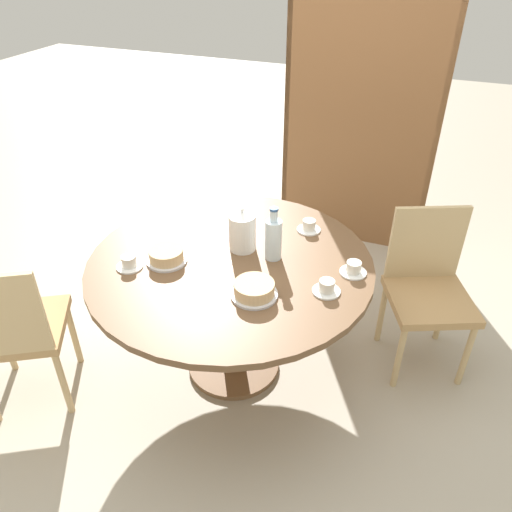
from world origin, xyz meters
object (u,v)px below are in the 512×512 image
object	(u,v)px
chair_b	(428,287)
coffee_pot	(242,231)
bookshelf	(362,119)
cup_b	(353,269)
cup_d	(129,263)
cake_second	(166,256)
water_bottle	(273,238)
cup_a	(327,287)
chair_a	(16,330)
cup_c	(309,226)
cake_main	(254,290)

from	to	relation	value
chair_b	coffee_pot	xyz separation A→B (m)	(-0.92, -0.36, 0.35)
bookshelf	cup_b	world-z (taller)	bookshelf
coffee_pot	cup_d	world-z (taller)	coffee_pot
cake_second	cup_b	bearing A→B (deg)	15.10
water_bottle	cup_b	xyz separation A→B (m)	(0.40, 0.01, -0.09)
cup_a	bookshelf	bearing A→B (deg)	97.06
cake_second	chair_b	bearing A→B (deg)	26.15
water_bottle	cup_a	xyz separation A→B (m)	(0.32, -0.17, -0.09)
chair_a	cup_a	size ratio (longest dim) A/B	6.99
cake_second	cup_c	size ratio (longest dim) A/B	1.55
cup_a	cup_b	distance (m)	0.20
chair_a	cup_d	xyz separation A→B (m)	(0.45, 0.36, 0.27)
chair_b	cup_a	distance (m)	0.75
cake_main	cup_d	xyz separation A→B (m)	(-0.64, -0.01, -0.01)
coffee_pot	cup_a	world-z (taller)	coffee_pot
coffee_pot	cake_main	distance (m)	0.40
cup_a	cup_d	xyz separation A→B (m)	(-0.93, -0.15, 0.00)
cup_d	cup_c	bearing A→B (deg)	42.39
cake_main	cup_c	distance (m)	0.64
chair_a	cup_c	world-z (taller)	chair_a
water_bottle	cup_a	distance (m)	0.37
cake_main	cake_second	size ratio (longest dim) A/B	1.06
cake_second	bookshelf	bearing A→B (deg)	72.88
cup_b	cup_d	world-z (taller)	same
chair_b	cup_d	size ratio (longest dim) A/B	6.99
coffee_pot	cup_c	world-z (taller)	coffee_pot
chair_a	cup_c	distance (m)	1.55
cake_second	cup_a	bearing A→B (deg)	3.47
cup_b	bookshelf	bearing A→B (deg)	100.69
cup_a	cup_c	world-z (taller)	same
chair_b	cake_second	xyz separation A→B (m)	(-1.22, -0.60, 0.28)
cup_d	bookshelf	bearing A→B (deg)	69.96
chair_a	cake_main	distance (m)	1.18
coffee_pot	water_bottle	xyz separation A→B (m)	(0.17, -0.02, 0.01)
water_bottle	bookshelf	bearing A→B (deg)	86.65
chair_b	coffee_pot	world-z (taller)	coffee_pot
cup_c	cup_b	bearing A→B (deg)	-44.71
cake_second	cup_c	world-z (taller)	cake_second
water_bottle	cake_second	distance (m)	0.53
cup_a	chair_b	bearing A→B (deg)	51.79
water_bottle	cup_a	bearing A→B (deg)	-28.78
chair_a	cup_b	world-z (taller)	chair_a
cake_second	cup_b	world-z (taller)	cake_second
chair_b	cake_main	xyz separation A→B (m)	(-0.73, -0.70, 0.28)
bookshelf	coffee_pot	size ratio (longest dim) A/B	8.24
cup_a	cup_d	distance (m)	0.94
bookshelf	cake_second	distance (m)	1.93
coffee_pot	cup_b	world-z (taller)	coffee_pot
cup_d	cake_second	bearing A→B (deg)	36.78
cup_a	cup_d	size ratio (longest dim) A/B	1.00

